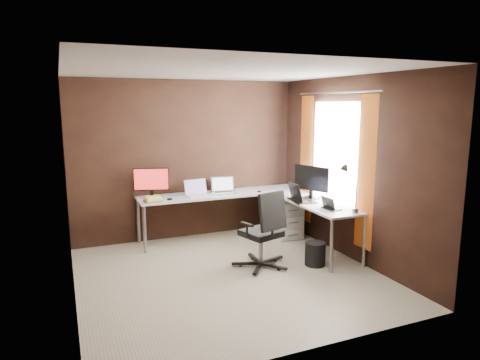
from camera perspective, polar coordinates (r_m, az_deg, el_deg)
name	(u,v)px	position (r m, az deg, el deg)	size (l,w,h in m)	color
room	(252,173)	(5.34, 1.59, 0.95)	(3.60, 3.60, 2.50)	tan
desk	(255,200)	(6.53, 2.04, -2.71)	(2.65, 2.25, 0.73)	silver
drawer_pedestal	(285,218)	(6.97, 6.03, -5.12)	(0.42, 0.50, 0.60)	silver
monitor_left	(151,181)	(6.51, -11.75, -0.17)	(0.51, 0.21, 0.46)	black
monitor_right	(312,180)	(6.46, 9.52, 0.02)	(0.26, 0.56, 0.49)	black
laptop_white	(197,192)	(6.63, -5.72, -1.62)	(0.39, 0.30, 0.24)	silver
laptop_silver	(223,189)	(6.81, -2.23, -1.26)	(0.41, 0.32, 0.25)	silver
laptop_black_big	(299,197)	(6.27, 7.93, -2.28)	(0.35, 0.46, 0.28)	black
laptop_black_small	(330,206)	(5.88, 11.96, -3.45)	(0.20, 0.26, 0.17)	black
book_stack	(153,199)	(6.31, -11.55, -2.53)	(0.26, 0.23, 0.08)	#946E4F
mouse_left	(170,199)	(6.35, -9.34, -2.54)	(0.09, 0.06, 0.04)	black
mouse_corner	(259,192)	(6.83, 2.60, -1.55)	(0.08, 0.05, 0.03)	black
desk_lamp	(349,183)	(5.69, 14.38, -0.33)	(0.20, 0.23, 0.63)	slate
office_chair	(263,245)	(5.67, 3.07, -8.63)	(0.58, 0.61, 1.04)	black
wastebasket	(315,254)	(5.87, 9.99, -9.65)	(0.27, 0.27, 0.32)	black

